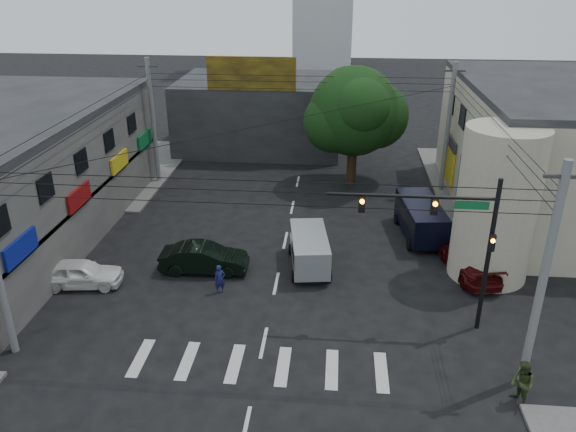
# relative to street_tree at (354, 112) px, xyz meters

# --- Properties ---
(ground) EXTENTS (160.00, 160.00, 0.00)m
(ground) POSITION_rel_street_tree_xyz_m (-4.00, -17.00, -5.47)
(ground) COLOR black
(ground) RESTS_ON ground
(sidewalk_far_left) EXTENTS (16.00, 16.00, 0.15)m
(sidewalk_far_left) POSITION_rel_street_tree_xyz_m (-22.00, 1.00, -5.40)
(sidewalk_far_left) COLOR #514F4C
(sidewalk_far_left) RESTS_ON ground
(sidewalk_far_right) EXTENTS (16.00, 16.00, 0.15)m
(sidewalk_far_right) POSITION_rel_street_tree_xyz_m (14.00, 1.00, -5.40)
(sidewalk_far_right) COLOR #514F4C
(sidewalk_far_right) RESTS_ON ground
(building_right) EXTENTS (14.00, 18.00, 8.00)m
(building_right) POSITION_rel_street_tree_xyz_m (14.00, -4.00, -1.47)
(building_right) COLOR #A1927F
(building_right) RESTS_ON ground
(corner_column) EXTENTS (4.00, 4.00, 8.00)m
(corner_column) POSITION_rel_street_tree_xyz_m (7.00, -13.00, -1.47)
(corner_column) COLOR #A1927F
(corner_column) RESTS_ON ground
(building_far) EXTENTS (14.00, 10.00, 6.00)m
(building_far) POSITION_rel_street_tree_xyz_m (-8.00, 9.00, -2.47)
(building_far) COLOR #232326
(building_far) RESTS_ON ground
(billboard) EXTENTS (7.00, 0.30, 2.60)m
(billboard) POSITION_rel_street_tree_xyz_m (-8.00, 4.10, 1.83)
(billboard) COLOR olive
(billboard) RESTS_ON building_far
(street_tree) EXTENTS (6.40, 6.40, 8.70)m
(street_tree) POSITION_rel_street_tree_xyz_m (0.00, 0.00, 0.00)
(street_tree) COLOR black
(street_tree) RESTS_ON ground
(traffic_gantry) EXTENTS (7.10, 0.35, 7.20)m
(traffic_gantry) POSITION_rel_street_tree_xyz_m (3.82, -18.00, -0.64)
(traffic_gantry) COLOR black
(traffic_gantry) RESTS_ON ground
(utility_pole_near_right) EXTENTS (0.32, 0.32, 9.20)m
(utility_pole_near_right) POSITION_rel_street_tree_xyz_m (6.50, -21.50, -0.87)
(utility_pole_near_right) COLOR #59595B
(utility_pole_near_right) RESTS_ON ground
(utility_pole_far_left) EXTENTS (0.32, 0.32, 9.20)m
(utility_pole_far_left) POSITION_rel_street_tree_xyz_m (-14.50, -1.00, -0.87)
(utility_pole_far_left) COLOR #59595B
(utility_pole_far_left) RESTS_ON ground
(utility_pole_far_right) EXTENTS (0.32, 0.32, 9.20)m
(utility_pole_far_right) POSITION_rel_street_tree_xyz_m (6.50, -1.00, -0.87)
(utility_pole_far_right) COLOR #59595B
(utility_pole_far_right) RESTS_ON ground
(dark_sedan) EXTENTS (1.92, 4.77, 1.54)m
(dark_sedan) POSITION_rel_street_tree_xyz_m (-7.96, -14.05, -4.70)
(dark_sedan) COLOR black
(dark_sedan) RESTS_ON ground
(white_compact) EXTENTS (2.67, 4.57, 1.42)m
(white_compact) POSITION_rel_street_tree_xyz_m (-13.89, -16.09, -4.76)
(white_compact) COLOR white
(white_compact) RESTS_ON ground
(maroon_sedan) EXTENTS (3.84, 5.67, 1.43)m
(maroon_sedan) POSITION_rel_street_tree_xyz_m (6.09, -13.12, -4.76)
(maroon_sedan) COLOR #42090A
(maroon_sedan) RESTS_ON ground
(silver_minivan) EXTENTS (4.94, 3.06, 1.91)m
(silver_minivan) POSITION_rel_street_tree_xyz_m (-2.41, -13.10, -4.52)
(silver_minivan) COLOR #95979C
(silver_minivan) RESTS_ON ground
(navy_van) EXTENTS (5.81, 3.26, 2.14)m
(navy_van) POSITION_rel_street_tree_xyz_m (4.03, -8.68, -4.40)
(navy_van) COLOR black
(navy_van) RESTS_ON ground
(traffic_officer) EXTENTS (0.85, 0.81, 1.53)m
(traffic_officer) POSITION_rel_street_tree_xyz_m (-6.69, -16.13, -4.71)
(traffic_officer) COLOR #15194B
(traffic_officer) RESTS_ON ground
(pedestrian_olive) EXTENTS (1.33, 1.24, 1.88)m
(pedestrian_olive) POSITION_rel_street_tree_xyz_m (6.00, -22.83, -4.53)
(pedestrian_olive) COLOR #2B391A
(pedestrian_olive) RESTS_ON ground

